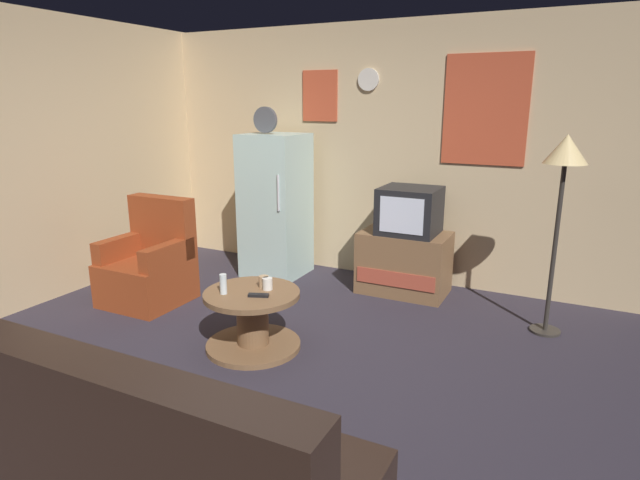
# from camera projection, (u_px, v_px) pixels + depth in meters

# --- Properties ---
(ground_plane) EXTENTS (12.00, 12.00, 0.00)m
(ground_plane) POSITION_uv_depth(u_px,v_px,m) (255.00, 373.00, 3.65)
(ground_plane) COLOR #2D2833
(wall_with_art) EXTENTS (5.20, 0.12, 2.59)m
(wall_with_art) POSITION_uv_depth(u_px,v_px,m) (382.00, 153.00, 5.43)
(wall_with_art) COLOR #D1B284
(wall_with_art) RESTS_ON ground_plane
(fridge) EXTENTS (0.60, 0.62, 1.77)m
(fridge) POSITION_uv_depth(u_px,v_px,m) (276.00, 205.00, 5.57)
(fridge) COLOR silver
(fridge) RESTS_ON ground_plane
(tv_stand) EXTENTS (0.84, 0.53, 0.60)m
(tv_stand) POSITION_uv_depth(u_px,v_px,m) (404.00, 263.00, 5.12)
(tv_stand) COLOR brown
(tv_stand) RESTS_ON ground_plane
(crt_tv) EXTENTS (0.54, 0.51, 0.44)m
(crt_tv) POSITION_uv_depth(u_px,v_px,m) (410.00, 211.00, 4.97)
(crt_tv) COLOR black
(crt_tv) RESTS_ON tv_stand
(standing_lamp) EXTENTS (0.32, 0.32, 1.59)m
(standing_lamp) POSITION_uv_depth(u_px,v_px,m) (565.00, 165.00, 3.95)
(standing_lamp) COLOR #332D28
(standing_lamp) RESTS_ON ground_plane
(coffee_table) EXTENTS (0.72, 0.72, 0.45)m
(coffee_table) POSITION_uv_depth(u_px,v_px,m) (253.00, 320.00, 3.97)
(coffee_table) COLOR brown
(coffee_table) RESTS_ON ground_plane
(wine_glass) EXTENTS (0.05, 0.05, 0.15)m
(wine_glass) POSITION_uv_depth(u_px,v_px,m) (223.00, 284.00, 3.85)
(wine_glass) COLOR silver
(wine_glass) RESTS_ON coffee_table
(mug_ceramic_white) EXTENTS (0.08, 0.08, 0.09)m
(mug_ceramic_white) POSITION_uv_depth(u_px,v_px,m) (267.00, 284.00, 3.95)
(mug_ceramic_white) COLOR silver
(mug_ceramic_white) RESTS_ON coffee_table
(mug_ceramic_tan) EXTENTS (0.08, 0.08, 0.09)m
(mug_ceramic_tan) POSITION_uv_depth(u_px,v_px,m) (264.00, 282.00, 3.99)
(mug_ceramic_tan) COLOR tan
(mug_ceramic_tan) RESTS_ON coffee_table
(remote_control) EXTENTS (0.16, 0.10, 0.02)m
(remote_control) POSITION_uv_depth(u_px,v_px,m) (258.00, 295.00, 3.81)
(remote_control) COLOR black
(remote_control) RESTS_ON coffee_table
(armchair) EXTENTS (0.68, 0.68, 0.96)m
(armchair) POSITION_uv_depth(u_px,v_px,m) (150.00, 266.00, 4.90)
(armchair) COLOR maroon
(armchair) RESTS_ON ground_plane
(couch) EXTENTS (1.70, 0.80, 0.92)m
(couch) POSITION_uv_depth(u_px,v_px,m) (168.00, 474.00, 2.21)
(couch) COLOR black
(couch) RESTS_ON ground_plane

